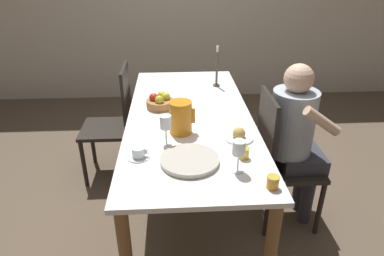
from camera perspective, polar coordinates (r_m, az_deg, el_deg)
The scene contains 15 objects.
ground_plane at distance 2.88m, azimuth -0.36°, elevation -11.79°, with size 20.00×20.00×0.00m, color brown.
dining_table at distance 2.52m, azimuth -0.40°, elevation 0.16°, with size 0.89×2.01×0.77m.
chair_person_side at distance 2.49m, azimuth 14.44°, elevation -4.95°, with size 0.42×0.42×1.00m.
chair_opposite at distance 3.01m, azimuth -12.76°, elevation 1.13°, with size 0.42×0.42×1.00m.
person_seated at distance 2.44m, azimuth 16.92°, elevation -0.78°, with size 0.39×0.41×1.20m.
red_pitcher at distance 2.19m, azimuth -1.92°, elevation 1.79°, with size 0.17×0.15×0.22m.
wine_glass_water at distance 1.80m, azimuth 7.83°, elevation -3.53°, with size 0.07×0.07×0.19m.
wine_glass_juice at distance 2.04m, azimuth -4.41°, elevation 0.70°, with size 0.07×0.07×0.19m.
teacup_near_person at distance 1.98m, azimuth -8.89°, elevation -4.20°, with size 0.13×0.13×0.06m.
serving_tray at distance 1.91m, azimuth -0.40°, elevation -5.41°, with size 0.33×0.33×0.03m.
bread_plate at distance 2.17m, azimuth 7.81°, elevation -1.23°, with size 0.18×0.18×0.08m.
jam_jar_amber at distance 1.76m, azimuth 13.33°, elevation -8.68°, with size 0.06×0.06×0.07m.
jam_jar_red at distance 1.97m, azimuth 8.60°, elevation -4.05°, with size 0.06×0.06×0.07m.
fruit_bowl at distance 2.59m, azimuth -5.33°, elevation 4.37°, with size 0.21×0.21×0.11m.
candlestick_tall at distance 3.00m, azimuth 4.15°, elevation 9.52°, with size 0.06×0.06×0.35m.
Camera 1 is at (-0.11, -2.24, 1.81)m, focal length 32.00 mm.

